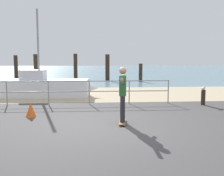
% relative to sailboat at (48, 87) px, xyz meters
% --- Properties ---
extents(ground_plane, '(24.00, 10.00, 0.04)m').
position_rel_sailboat_xyz_m(ground_plane, '(2.79, -7.05, -0.52)').
color(ground_plane, '#474444').
rests_on(ground_plane, ground).
extents(beach_strip, '(24.00, 6.00, 0.04)m').
position_rel_sailboat_xyz_m(beach_strip, '(2.79, 0.95, -0.52)').
color(beach_strip, tan).
rests_on(beach_strip, ground).
extents(sea_surface, '(72.00, 50.00, 0.04)m').
position_rel_sailboat_xyz_m(sea_surface, '(2.79, 28.95, -0.52)').
color(sea_surface, slate).
rests_on(sea_surface, ground).
extents(railing_fence, '(10.38, 0.05, 1.05)m').
position_rel_sailboat_xyz_m(railing_fence, '(0.41, -2.45, 0.18)').
color(railing_fence, gray).
rests_on(railing_fence, ground).
extents(sailboat, '(5.01, 1.66, 4.44)m').
position_rel_sailboat_xyz_m(sailboat, '(0.00, 0.00, 0.00)').
color(sailboat, silver).
rests_on(sailboat, ground).
extents(skateboard, '(0.32, 0.82, 0.08)m').
position_rel_sailboat_xyz_m(skateboard, '(3.17, -5.86, -0.45)').
color(skateboard, brown).
rests_on(skateboard, ground).
extents(skateboarder, '(0.31, 1.44, 1.65)m').
position_rel_sailboat_xyz_m(skateboarder, '(3.17, -5.86, 0.50)').
color(skateboarder, '#26262B').
rests_on(skateboarder, skateboard).
extents(bollard_short, '(0.18, 0.18, 0.65)m').
position_rel_sailboat_xyz_m(bollard_short, '(6.94, -2.94, -0.19)').
color(bollard_short, '#332319').
rests_on(bollard_short, ground).
extents(seagull, '(0.33, 0.42, 0.18)m').
position_rel_sailboat_xyz_m(seagull, '(6.95, -2.93, 0.21)').
color(seagull, white).
rests_on(seagull, bollard_short).
extents(groyne_post_0, '(0.34, 0.34, 2.24)m').
position_rel_sailboat_xyz_m(groyne_post_0, '(-4.61, 10.71, 0.60)').
color(groyne_post_0, '#332319').
rests_on(groyne_post_0, ground).
extents(groyne_post_1, '(0.29, 0.29, 2.28)m').
position_rel_sailboat_xyz_m(groyne_post_1, '(-1.87, 6.03, 0.62)').
color(groyne_post_1, '#332319').
rests_on(groyne_post_1, ground).
extents(groyne_post_2, '(0.32, 0.32, 2.35)m').
position_rel_sailboat_xyz_m(groyne_post_2, '(0.86, 8.62, 0.66)').
color(groyne_post_2, '#332319').
rests_on(groyne_post_2, ground).
extents(groyne_post_3, '(0.37, 0.37, 2.31)m').
position_rel_sailboat_xyz_m(groyne_post_3, '(3.60, 9.59, 0.64)').
color(groyne_post_3, '#332319').
rests_on(groyne_post_3, ground).
extents(groyne_post_4, '(0.30, 0.30, 1.53)m').
position_rel_sailboat_xyz_m(groyne_post_4, '(6.34, 8.35, 0.25)').
color(groyne_post_4, '#332319').
rests_on(groyne_post_4, ground).
extents(traffic_cone, '(0.36, 0.36, 0.50)m').
position_rel_sailboat_xyz_m(traffic_cone, '(0.18, -4.73, -0.27)').
color(traffic_cone, '#E55919').
rests_on(traffic_cone, ground).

